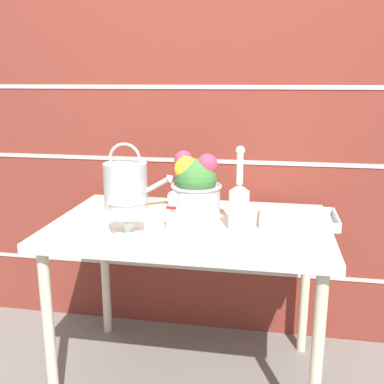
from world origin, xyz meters
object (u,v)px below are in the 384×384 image
Objects in this scene: watering_can at (126,184)px; figurine_vase at (172,216)px; glass_decanter at (239,203)px; crystal_pedestal_bowl at (127,211)px; flower_planter at (195,185)px; wire_tray at (298,220)px.

watering_can is 2.08× the size of figurine_vase.
glass_decanter is (0.53, -0.22, -0.00)m from watering_can.
watering_can is at bearing 108.70° from crystal_pedestal_bowl.
flower_planter is 0.87× the size of wire_tray.
glass_decanter is 0.29m from wire_tray.
glass_decanter is at bearing -43.39° from flower_planter.
wire_tray is at bearing -9.02° from flower_planter.
wire_tray is (0.77, -0.09, -0.10)m from watering_can.
watering_can reaches higher than crystal_pedestal_bowl.
glass_decanter is at bearing 20.68° from figurine_vase.
crystal_pedestal_bowl is 0.17m from figurine_vase.
crystal_pedestal_bowl is at bearing -121.17° from flower_planter.
figurine_vase is 0.53m from wire_tray.
flower_planter is at bearing 136.61° from glass_decanter.
flower_planter is 0.30m from figurine_vase.
glass_decanter reaches higher than watering_can.
watering_can is at bearing 132.17° from figurine_vase.
crystal_pedestal_bowl is 0.55× the size of flower_planter.
glass_decanter reaches higher than figurine_vase.
crystal_pedestal_bowl is at bearing -165.72° from figurine_vase.
crystal_pedestal_bowl reaches higher than wire_tray.
watering_can reaches higher than figurine_vase.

